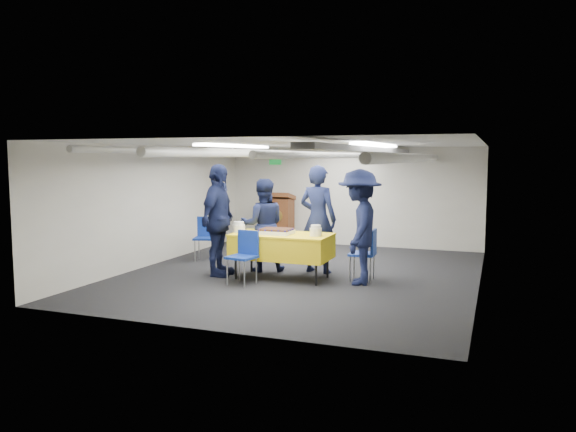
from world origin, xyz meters
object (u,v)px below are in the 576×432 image
object	(u,v)px
podium	(280,219)
sailor_d	(359,227)
serving_table	(282,246)
sailor_a	(318,219)
sheet_cake	(276,231)
chair_right	(367,249)
chair_left	(206,234)
sailor_c	(218,220)
chair_near	(245,251)
sailor_b	(263,225)

from	to	relation	value
podium	sailor_d	bearing A→B (deg)	-51.68
serving_table	podium	size ratio (longest dim) A/B	1.34
serving_table	sailor_a	distance (m)	0.91
sheet_cake	chair_right	size ratio (longest dim) A/B	0.64
sheet_cake	sailor_d	distance (m)	1.42
chair_right	chair_left	world-z (taller)	same
chair_right	serving_table	bearing A→B (deg)	-167.12
sailor_a	sailor_c	world-z (taller)	sailor_c
podium	chair_near	distance (m)	4.21
sailor_b	sailor_d	world-z (taller)	sailor_d
chair_left	sailor_b	xyz separation A→B (m)	(1.51, -0.61, 0.31)
sailor_b	chair_right	bearing A→B (deg)	150.26
sailor_d	chair_left	bearing A→B (deg)	-114.86
chair_near	sheet_cake	bearing A→B (deg)	56.59
serving_table	sailor_c	size ratio (longest dim) A/B	0.86
sailor_a	chair_right	bearing A→B (deg)	168.85
podium	sailor_a	world-z (taller)	sailor_a
sailor_d	sailor_a	bearing A→B (deg)	-133.40
podium	chair_near	xyz separation A→B (m)	(0.97, -4.09, -0.08)
podium	sailor_d	distance (m)	4.42
sheet_cake	chair_near	size ratio (longest dim) A/B	0.64
serving_table	sailor_a	bearing A→B (deg)	58.94
sailor_c	podium	bearing A→B (deg)	-0.29
serving_table	chair_left	xyz separation A→B (m)	(-2.07, 1.09, -0.03)
sailor_a	sailor_d	bearing A→B (deg)	154.31
chair_near	sailor_a	bearing A→B (deg)	56.50
sailor_c	sailor_b	bearing A→B (deg)	-45.04
sailor_b	sailor_d	bearing A→B (deg)	142.08
sheet_cake	sailor_b	world-z (taller)	sailor_b
chair_right	sailor_d	xyz separation A→B (m)	(-0.08, -0.27, 0.41)
sailor_c	sailor_d	world-z (taller)	sailor_c
sailor_a	podium	bearing A→B (deg)	-47.28
chair_right	chair_left	size ratio (longest dim) A/B	1.00
serving_table	chair_near	size ratio (longest dim) A/B	1.93
sailor_a	sailor_b	size ratio (longest dim) A/B	1.15
serving_table	chair_near	xyz separation A→B (m)	(-0.43, -0.58, -0.03)
sailor_c	sailor_d	distance (m)	2.46
sailor_d	podium	bearing A→B (deg)	-149.63
chair_right	sailor_c	bearing A→B (deg)	-168.62
sheet_cake	chair_right	distance (m)	1.57
serving_table	sailor_d	xyz separation A→B (m)	(1.33, 0.05, 0.38)
chair_right	sailor_d	bearing A→B (deg)	-106.46
chair_left	sailor_d	distance (m)	3.58
serving_table	sailor_b	world-z (taller)	sailor_b
chair_right	chair_left	distance (m)	3.56
serving_table	chair_right	xyz separation A→B (m)	(1.41, 0.32, -0.03)
serving_table	sailor_d	distance (m)	1.39
podium	sailor_a	size ratio (longest dim) A/B	0.65
chair_right	sailor_c	size ratio (longest dim) A/B	0.44
sailor_b	chair_near	bearing A→B (deg)	71.53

